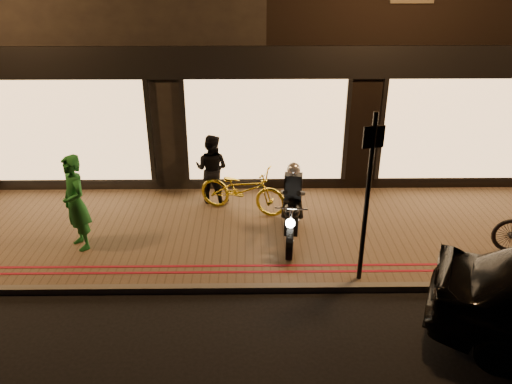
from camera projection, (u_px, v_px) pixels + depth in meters
ground at (272, 293)px, 8.55m from camera, size 90.00×90.00×0.00m
sidewalk at (268, 232)px, 10.33m from camera, size 50.00×4.00×0.12m
kerb_stone at (272, 288)px, 8.57m from camera, size 50.00×0.14×0.12m
red_kerb_lines at (271, 269)px, 8.99m from camera, size 50.00×0.26×0.01m
motorcycle at (292, 211)px, 9.69m from camera, size 0.63×1.94×1.59m
sign_post at (368, 191)px, 8.03m from camera, size 0.35×0.10×3.00m
bicycle_gold at (242, 190)px, 10.83m from camera, size 2.09×1.36×1.04m
person_green at (76, 203)px, 9.31m from camera, size 0.78×0.81×1.87m
person_dark at (212, 169)px, 11.16m from camera, size 0.93×0.82×1.60m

